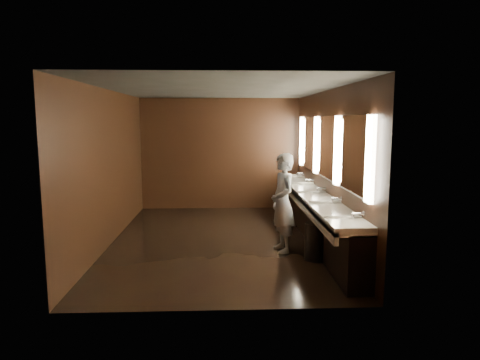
% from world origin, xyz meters
% --- Properties ---
extents(floor, '(6.00, 6.00, 0.00)m').
position_xyz_m(floor, '(0.00, 0.00, 0.00)').
color(floor, black).
rests_on(floor, ground).
extents(ceiling, '(4.00, 6.00, 0.02)m').
position_xyz_m(ceiling, '(0.00, 0.00, 2.80)').
color(ceiling, '#2D2D2B').
rests_on(ceiling, wall_back).
extents(wall_back, '(4.00, 0.02, 2.80)m').
position_xyz_m(wall_back, '(0.00, 3.00, 1.40)').
color(wall_back, black).
rests_on(wall_back, floor).
extents(wall_front, '(4.00, 0.02, 2.80)m').
position_xyz_m(wall_front, '(0.00, -3.00, 1.40)').
color(wall_front, black).
rests_on(wall_front, floor).
extents(wall_left, '(0.02, 6.00, 2.80)m').
position_xyz_m(wall_left, '(-2.00, 0.00, 1.40)').
color(wall_left, black).
rests_on(wall_left, floor).
extents(wall_right, '(0.02, 6.00, 2.80)m').
position_xyz_m(wall_right, '(2.00, 0.00, 1.40)').
color(wall_right, black).
rests_on(wall_right, floor).
extents(sink_counter, '(0.55, 5.40, 1.01)m').
position_xyz_m(sink_counter, '(1.79, 0.00, 0.50)').
color(sink_counter, black).
rests_on(sink_counter, floor).
extents(mirror_band, '(0.06, 5.03, 1.15)m').
position_xyz_m(mirror_band, '(1.98, -0.00, 1.75)').
color(mirror_band, '#FBEFCA').
rests_on(mirror_band, wall_right).
extents(person, '(0.53, 0.69, 1.70)m').
position_xyz_m(person, '(1.08, -0.70, 0.85)').
color(person, '#93B3DB').
rests_on(person, floor).
extents(trash_bin, '(0.51, 0.51, 0.60)m').
position_xyz_m(trash_bin, '(1.58, -1.18, 0.30)').
color(trash_bin, black).
rests_on(trash_bin, floor).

